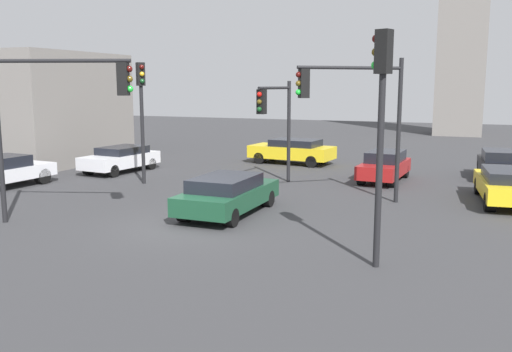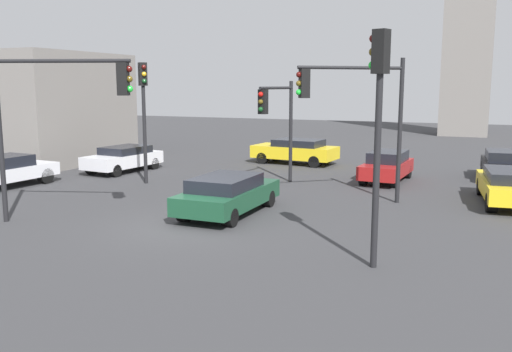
% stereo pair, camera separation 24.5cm
% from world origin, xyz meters
% --- Properties ---
extents(ground_plane, '(104.47, 104.47, 0.00)m').
position_xyz_m(ground_plane, '(0.00, 0.00, 0.00)').
color(ground_plane, '#38383A').
extents(traffic_light_0, '(0.48, 0.45, 5.34)m').
position_xyz_m(traffic_light_0, '(-5.49, 5.81, 3.71)').
color(traffic_light_0, black).
rests_on(traffic_light_0, ground_plane).
extents(traffic_light_1, '(0.49, 0.40, 5.63)m').
position_xyz_m(traffic_light_1, '(6.20, -1.81, 3.90)').
color(traffic_light_1, black).
rests_on(traffic_light_1, ground_plane).
extents(traffic_light_2, '(4.21, 1.59, 5.32)m').
position_xyz_m(traffic_light_2, '(-3.77, -1.26, 3.87)').
color(traffic_light_2, black).
rests_on(traffic_light_2, ground_plane).
extents(traffic_light_3, '(0.55, 2.97, 4.55)m').
position_xyz_m(traffic_light_3, '(0.18, 7.38, 3.20)').
color(traffic_light_3, black).
rests_on(traffic_light_3, ground_plane).
extents(traffic_light_4, '(3.29, 2.66, 5.35)m').
position_xyz_m(traffic_light_4, '(4.11, 4.85, 3.78)').
color(traffic_light_4, black).
rests_on(traffic_light_4, ground_plane).
extents(car_0, '(2.01, 4.65, 1.34)m').
position_xyz_m(car_0, '(0.51, 1.84, 0.72)').
color(car_0, '#19472D').
rests_on(car_0, ground_plane).
extents(car_1, '(2.02, 4.06, 1.38)m').
position_xyz_m(car_1, '(9.30, 13.09, 0.74)').
color(car_1, black).
rests_on(car_1, ground_plane).
extents(car_2, '(2.29, 4.35, 1.29)m').
position_xyz_m(car_2, '(-8.47, 8.22, 0.69)').
color(car_2, silver).
rests_on(car_2, ground_plane).
extents(car_3, '(2.16, 4.63, 1.38)m').
position_xyz_m(car_3, '(-10.51, 2.47, 0.74)').
color(car_3, silver).
rests_on(car_3, ground_plane).
extents(car_4, '(2.57, 4.94, 1.32)m').
position_xyz_m(car_4, '(9.51, 7.30, 0.72)').
color(car_4, yellow).
rests_on(car_4, ground_plane).
extents(car_5, '(4.80, 2.45, 1.38)m').
position_xyz_m(car_5, '(-1.34, 14.36, 0.75)').
color(car_5, yellow).
rests_on(car_5, ground_plane).
extents(car_6, '(1.91, 4.19, 1.38)m').
position_xyz_m(car_6, '(4.38, 10.53, 0.72)').
color(car_6, maroon).
rests_on(car_6, ground_plane).
extents(building_flank, '(10.26, 8.20, 6.13)m').
position_xyz_m(building_flank, '(-16.60, 9.71, 3.07)').
color(building_flank, gray).
rests_on(building_flank, ground_plane).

